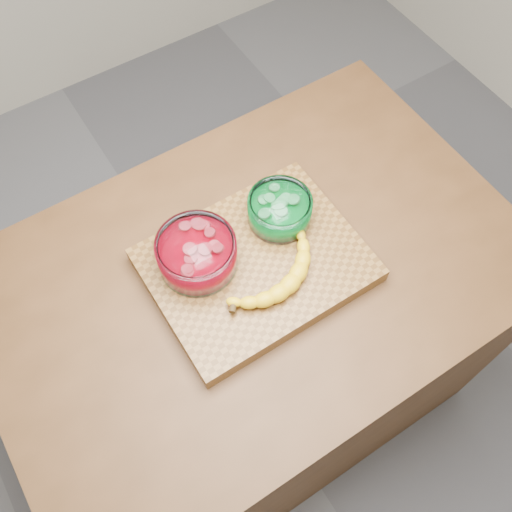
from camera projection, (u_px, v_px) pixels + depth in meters
ground at (256, 388)px, 2.04m from camera, size 3.50×3.50×0.00m
counter at (256, 343)px, 1.65m from camera, size 1.20×0.80×0.90m
cutting_board at (256, 265)px, 1.24m from camera, size 0.45×0.35×0.04m
bowl_red at (197, 254)px, 1.18m from camera, size 0.17×0.17×0.08m
bowl_green at (280, 210)px, 1.24m from camera, size 0.14×0.14×0.07m
banana at (273, 273)px, 1.18m from camera, size 0.27×0.15×0.04m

